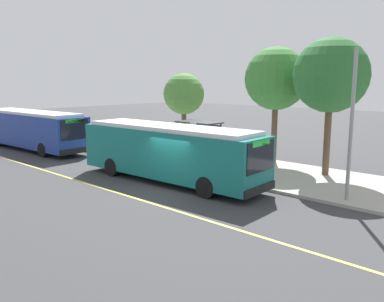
{
  "coord_description": "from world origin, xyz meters",
  "views": [
    {
      "loc": [
        13.5,
        -13.19,
        5.19
      ],
      "look_at": [
        0.21,
        1.12,
        1.78
      ],
      "focal_mm": 37.52,
      "sensor_mm": 36.0,
      "label": 1
    }
  ],
  "objects_px": {
    "transit_bus_second": "(31,128)",
    "waiting_bench": "(197,152)",
    "route_sign_post": "(193,139)",
    "pedestrian_commuter": "(170,149)",
    "transit_bus_main": "(169,151)"
  },
  "relations": [
    {
      "from": "waiting_bench",
      "to": "route_sign_post",
      "type": "xyz_separation_m",
      "value": [
        2.13,
        -2.65,
        1.32
      ]
    },
    {
      "from": "transit_bus_second",
      "to": "route_sign_post",
      "type": "distance_m",
      "value": 14.81
    },
    {
      "from": "transit_bus_main",
      "to": "transit_bus_second",
      "type": "bearing_deg",
      "value": -179.2
    },
    {
      "from": "waiting_bench",
      "to": "transit_bus_main",
      "type": "bearing_deg",
      "value": -62.67
    },
    {
      "from": "transit_bus_second",
      "to": "pedestrian_commuter",
      "type": "relative_size",
      "value": 7.02
    },
    {
      "from": "route_sign_post",
      "to": "pedestrian_commuter",
      "type": "relative_size",
      "value": 1.66
    },
    {
      "from": "pedestrian_commuter",
      "to": "transit_bus_second",
      "type": "bearing_deg",
      "value": -167.13
    },
    {
      "from": "waiting_bench",
      "to": "pedestrian_commuter",
      "type": "distance_m",
      "value": 2.38
    },
    {
      "from": "pedestrian_commuter",
      "to": "route_sign_post",
      "type": "bearing_deg",
      "value": -7.98
    },
    {
      "from": "waiting_bench",
      "to": "route_sign_post",
      "type": "relative_size",
      "value": 0.57
    },
    {
      "from": "transit_bus_second",
      "to": "waiting_bench",
      "type": "bearing_deg",
      "value": 22.48
    },
    {
      "from": "transit_bus_second",
      "to": "route_sign_post",
      "type": "bearing_deg",
      "value": 9.76
    },
    {
      "from": "waiting_bench",
      "to": "pedestrian_commuter",
      "type": "height_order",
      "value": "pedestrian_commuter"
    },
    {
      "from": "route_sign_post",
      "to": "pedestrian_commuter",
      "type": "distance_m",
      "value": 2.41
    },
    {
      "from": "waiting_bench",
      "to": "pedestrian_commuter",
      "type": "bearing_deg",
      "value": -92.54
    }
  ]
}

